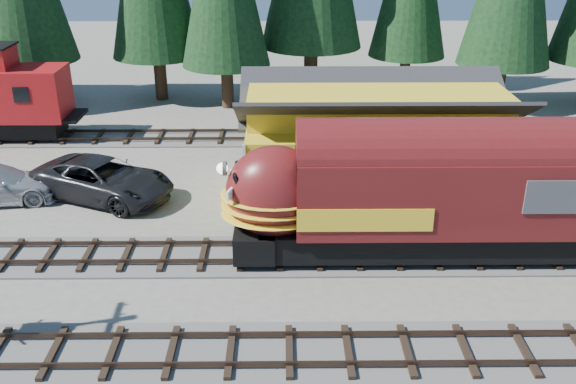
{
  "coord_description": "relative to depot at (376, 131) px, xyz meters",
  "views": [
    {
      "loc": [
        -4.39,
        -17.85,
        12.58
      ],
      "look_at": [
        -4.18,
        4.0,
        2.79
      ],
      "focal_mm": 40.0,
      "sensor_mm": 36.0,
      "label": 1
    }
  ],
  "objects": [
    {
      "name": "ground",
      "position": [
        0.0,
        -10.5,
        -2.96
      ],
      "size": [
        120.0,
        120.0,
        0.0
      ],
      "primitive_type": "plane",
      "color": "#6B665B",
      "rests_on": "ground"
    },
    {
      "name": "pickup_truck_a",
      "position": [
        -12.73,
        -0.87,
        -2.02
      ],
      "size": [
        7.46,
        5.62,
        1.88
      ],
      "primitive_type": "imported",
      "rotation": [
        0.0,
        0.0,
        1.15
      ],
      "color": "black",
      "rests_on": "ground"
    },
    {
      "name": "locomotive",
      "position": [
        0.83,
        -6.5,
        -0.47
      ],
      "size": [
        15.62,
        3.11,
        4.25
      ],
      "color": "black",
      "rests_on": "ground"
    },
    {
      "name": "depot",
      "position": [
        0.0,
        0.0,
        0.0
      ],
      "size": [
        12.8,
        7.0,
        5.3
      ],
      "color": "yellow",
      "rests_on": "ground"
    },
    {
      "name": "track_spur",
      "position": [
        -10.0,
        7.5,
        -2.9
      ],
      "size": [
        32.0,
        3.2,
        0.33
      ],
      "color": "#4C4947",
      "rests_on": "ground"
    }
  ]
}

